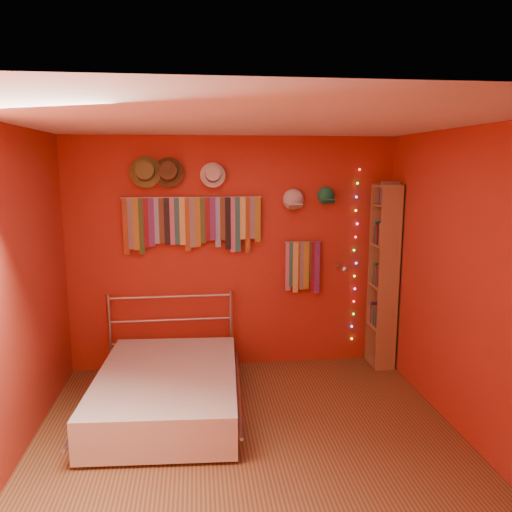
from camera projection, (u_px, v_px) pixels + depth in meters
name	position (u px, v px, depth m)	size (l,w,h in m)	color
ground	(251.00, 451.00, 3.89)	(3.50, 3.50, 0.00)	#58311E
back_wall	(233.00, 254.00, 5.38)	(3.50, 0.02, 2.50)	#A03019
right_wall	(474.00, 289.00, 3.87)	(0.02, 3.50, 2.50)	#A03019
left_wall	(1.00, 304.00, 3.46)	(0.02, 3.50, 2.50)	#A03019
ceiling	(251.00, 121.00, 3.44)	(3.50, 3.50, 0.02)	white
tie_rack	(192.00, 221.00, 5.19)	(1.45, 0.03, 0.60)	#ADADB2
small_tie_rack	(303.00, 265.00, 5.42)	(0.40, 0.03, 0.58)	#ADADB2
fedora_olive	(145.00, 171.00, 5.01)	(0.32, 0.18, 0.32)	brown
fedora_brown	(168.00, 172.00, 5.04)	(0.31, 0.17, 0.31)	#473219
fedora_white	(213.00, 174.00, 5.11)	(0.26, 0.14, 0.26)	beige
cap_white	(293.00, 200.00, 5.29)	(0.20, 0.25, 0.20)	silver
cap_green	(326.00, 196.00, 5.33)	(0.18, 0.23, 0.18)	#1C7E55
fairy_lights	(355.00, 257.00, 5.51)	(0.05, 0.02, 1.93)	#FF3333
reading_lamp	(343.00, 269.00, 5.30)	(0.07, 0.32, 0.09)	#ADADB2
bookshelf	(387.00, 276.00, 5.40)	(0.25, 0.34, 2.00)	olive
bed	(168.00, 389.00, 4.49)	(1.42, 1.84, 0.87)	#ADADB2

